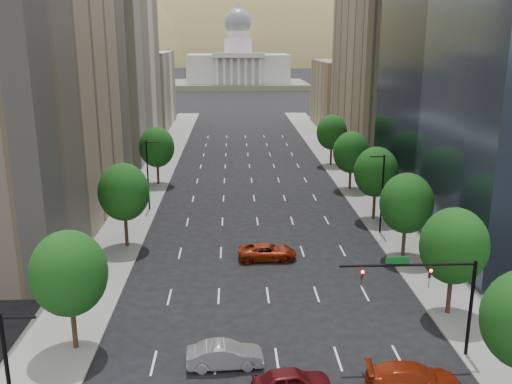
{
  "coord_description": "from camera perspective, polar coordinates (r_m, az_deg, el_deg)",
  "views": [
    {
      "loc": [
        -2.85,
        -3.45,
        21.04
      ],
      "look_at": [
        -0.83,
        44.06,
        8.0
      ],
      "focal_mm": 39.25,
      "sensor_mm": 36.0,
      "label": 1
    }
  ],
  "objects": [
    {
      "name": "sidewalk_left",
      "position": [
        68.01,
        -13.05,
        -3.03
      ],
      "size": [
        6.0,
        200.0,
        0.15
      ],
      "primitive_type": "cube",
      "color": "slate",
      "rests_on": "ground"
    },
    {
      "name": "sidewalk_right",
      "position": [
        69.3,
        13.06,
        -2.69
      ],
      "size": [
        6.0,
        200.0,
        0.15
      ],
      "primitive_type": "cube",
      "color": "slate",
      "rests_on": "ground"
    },
    {
      "name": "midrise_cream_left",
      "position": [
        108.79,
        -14.56,
        13.0
      ],
      "size": [
        14.0,
        30.0,
        35.0
      ],
      "primitive_type": "cube",
      "color": "beige",
      "rests_on": "ground"
    },
    {
      "name": "filler_left",
      "position": [
        141.71,
        -11.6,
        10.16
      ],
      "size": [
        14.0,
        26.0,
        18.0
      ],
      "primitive_type": "cube",
      "color": "beige",
      "rests_on": "ground"
    },
    {
      "name": "parking_tan_right",
      "position": [
        107.3,
        12.89,
        11.74
      ],
      "size": [
        14.0,
        30.0,
        30.0
      ],
      "primitive_type": "cube",
      "color": "#8C7759",
      "rests_on": "ground"
    },
    {
      "name": "filler_right",
      "position": [
        139.87,
        9.2,
        9.79
      ],
      "size": [
        14.0,
        26.0,
        16.0
      ],
      "primitive_type": "cube",
      "color": "#8C7759",
      "rests_on": "ground"
    },
    {
      "name": "tree_right_1",
      "position": [
        45.54,
        19.53,
        -5.21
      ],
      "size": [
        5.2,
        5.2,
        8.75
      ],
      "color": "#382316",
      "rests_on": "ground"
    },
    {
      "name": "tree_right_2",
      "position": [
        56.3,
        15.09,
        -1.12
      ],
      "size": [
        5.2,
        5.2,
        8.61
      ],
      "color": "#382316",
      "rests_on": "ground"
    },
    {
      "name": "tree_right_3",
      "position": [
        67.37,
        12.13,
        2.0
      ],
      "size": [
        5.2,
        5.2,
        8.89
      ],
      "color": "#382316",
      "rests_on": "ground"
    },
    {
      "name": "tree_right_4",
      "position": [
        80.78,
        9.68,
        4.0
      ],
      "size": [
        5.2,
        5.2,
        8.46
      ],
      "color": "#382316",
      "rests_on": "ground"
    },
    {
      "name": "tree_right_5",
      "position": [
        96.18,
        7.73,
        6.05
      ],
      "size": [
        5.2,
        5.2,
        8.75
      ],
      "color": "#382316",
      "rests_on": "ground"
    },
    {
      "name": "tree_left_0",
      "position": [
        40.19,
        -18.52,
        -7.87
      ],
      "size": [
        5.2,
        5.2,
        8.75
      ],
      "color": "#382316",
      "rests_on": "ground"
    },
    {
      "name": "tree_left_1",
      "position": [
        58.54,
        -13.33,
        -0.01
      ],
      "size": [
        5.2,
        5.2,
        8.97
      ],
      "color": "#382316",
      "rests_on": "ground"
    },
    {
      "name": "tree_left_2",
      "position": [
        83.63,
        -10.08,
        4.51
      ],
      "size": [
        5.2,
        5.2,
        8.68
      ],
      "color": "#382316",
      "rests_on": "ground"
    },
    {
      "name": "streetlight_rn",
      "position": [
        62.8,
        12.69,
        0.01
      ],
      "size": [
        1.7,
        0.2,
        9.0
      ],
      "color": "black",
      "rests_on": "ground"
    },
    {
      "name": "streetlight_ln",
      "position": [
        71.13,
        -10.93,
        1.89
      ],
      "size": [
        1.7,
        0.2,
        9.0
      ],
      "color": "black",
      "rests_on": "ground"
    },
    {
      "name": "traffic_signal",
      "position": [
        39.36,
        17.91,
        -9.23
      ],
      "size": [
        9.12,
        0.4,
        7.38
      ],
      "color": "black",
      "rests_on": "ground"
    },
    {
      "name": "capitol",
      "position": [
        253.48,
        -1.82,
        12.51
      ],
      "size": [
        60.0,
        40.0,
        35.2
      ],
      "color": "#596647",
      "rests_on": "ground"
    },
    {
      "name": "foothills",
      "position": [
        606.87,
        1.14,
        9.77
      ],
      "size": [
        720.0,
        413.0,
        263.0
      ],
      "color": "olive",
      "rests_on": "ground"
    },
    {
      "name": "car_red_near",
      "position": [
        37.6,
        15.75,
        -17.79
      ],
      "size": [
        6.02,
        2.9,
        1.69
      ],
      "primitive_type": "imported",
      "rotation": [
        0.0,
        0.0,
        1.48
      ],
      "color": "maroon",
      "rests_on": "ground"
    },
    {
      "name": "car_maroon",
      "position": [
        36.11,
        3.64,
        -18.74
      ],
      "size": [
        5.1,
        2.6,
        1.66
      ],
      "primitive_type": "imported",
      "rotation": [
        0.0,
        0.0,
        1.7
      ],
      "color": "#4C0C11",
      "rests_on": "ground"
    },
    {
      "name": "car_silver",
      "position": [
        38.6,
        -3.19,
        -16.26
      ],
      "size": [
        5.17,
        2.07,
        1.67
      ],
      "primitive_type": "imported",
      "rotation": [
        0.0,
        0.0,
        1.63
      ],
      "color": "#97979C",
      "rests_on": "ground"
    },
    {
      "name": "car_red_far",
      "position": [
        55.4,
        1.15,
        -6.1
      ],
      "size": [
        5.81,
        2.82,
        1.59
      ],
      "primitive_type": "imported",
      "rotation": [
        0.0,
        0.0,
        1.6
      ],
      "color": "maroon",
      "rests_on": "ground"
    }
  ]
}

